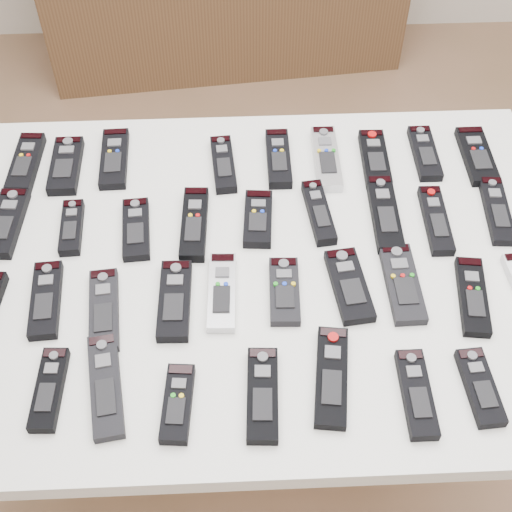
{
  "coord_description": "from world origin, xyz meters",
  "views": [
    {
      "loc": [
        -0.12,
        -0.86,
        1.87
      ],
      "look_at": [
        -0.08,
        0.01,
        0.8
      ],
      "focal_mm": 50.0,
      "sensor_mm": 36.0,
      "label": 1
    }
  ],
  "objects_px": {
    "remote_0": "(26,163)",
    "remote_25": "(402,284)",
    "remote_30": "(106,386)",
    "remote_26": "(473,296)",
    "remote_22": "(222,292)",
    "remote_24": "(349,286)",
    "remote_10": "(72,227)",
    "remote_12": "(194,224)",
    "table": "(256,280)",
    "remote_14": "(319,212)",
    "remote_1": "(66,166)",
    "remote_32": "(262,395)",
    "remote_8": "(477,156)",
    "remote_16": "(436,220)",
    "remote_21": "(175,300)",
    "remote_20": "(104,310)",
    "remote_7": "(425,153)",
    "remote_19": "(46,300)",
    "remote_23": "(284,291)",
    "remote_5": "(326,159)",
    "remote_35": "(480,387)",
    "remote_6": "(375,159)",
    "remote_9": "(6,223)",
    "remote_11": "(136,229)",
    "remote_4": "(278,158)",
    "remote_29": "(49,389)",
    "remote_31": "(178,404)",
    "remote_34": "(417,394)",
    "remote_17": "(497,211)",
    "remote_15": "(385,214)",
    "remote_2": "(114,159)",
    "remote_3": "(223,164)"
  },
  "relations": [
    {
      "from": "remote_10",
      "to": "remote_12",
      "type": "distance_m",
      "value": 0.25
    },
    {
      "from": "remote_16",
      "to": "remote_24",
      "type": "bearing_deg",
      "value": -140.18
    },
    {
      "from": "remote_9",
      "to": "remote_23",
      "type": "relative_size",
      "value": 1.17
    },
    {
      "from": "remote_21",
      "to": "remote_24",
      "type": "distance_m",
      "value": 0.33
    },
    {
      "from": "remote_16",
      "to": "remote_31",
      "type": "relative_size",
      "value": 1.25
    },
    {
      "from": "remote_7",
      "to": "remote_35",
      "type": "distance_m",
      "value": 0.58
    },
    {
      "from": "remote_21",
      "to": "remote_31",
      "type": "bearing_deg",
      "value": -85.55
    },
    {
      "from": "remote_4",
      "to": "remote_25",
      "type": "distance_m",
      "value": 0.41
    },
    {
      "from": "remote_8",
      "to": "remote_23",
      "type": "distance_m",
      "value": 0.57
    },
    {
      "from": "remote_30",
      "to": "remote_26",
      "type": "bearing_deg",
      "value": 4.58
    },
    {
      "from": "remote_16",
      "to": "remote_21",
      "type": "xyz_separation_m",
      "value": [
        -0.53,
        -0.18,
        0.0
      ]
    },
    {
      "from": "remote_34",
      "to": "remote_25",
      "type": "bearing_deg",
      "value": 85.91
    },
    {
      "from": "table",
      "to": "remote_16",
      "type": "xyz_separation_m",
      "value": [
        0.37,
        0.09,
        0.07
      ]
    },
    {
      "from": "remote_30",
      "to": "remote_8",
      "type": "bearing_deg",
      "value": 26.17
    },
    {
      "from": "remote_1",
      "to": "remote_4",
      "type": "bearing_deg",
      "value": 0.29
    },
    {
      "from": "remote_7",
      "to": "remote_19",
      "type": "height_order",
      "value": "same"
    },
    {
      "from": "remote_24",
      "to": "remote_12",
      "type": "bearing_deg",
      "value": 143.39
    },
    {
      "from": "remote_29",
      "to": "remote_31",
      "type": "relative_size",
      "value": 1.09
    },
    {
      "from": "remote_0",
      "to": "remote_25",
      "type": "xyz_separation_m",
      "value": [
        0.77,
        -0.36,
        -0.0
      ]
    },
    {
      "from": "remote_2",
      "to": "remote_35",
      "type": "xyz_separation_m",
      "value": [
        0.67,
        -0.6,
        0.0
      ]
    },
    {
      "from": "remote_5",
      "to": "remote_15",
      "type": "bearing_deg",
      "value": -58.36
    },
    {
      "from": "remote_35",
      "to": "remote_31",
      "type": "bearing_deg",
      "value": 177.06
    },
    {
      "from": "table",
      "to": "remote_14",
      "type": "distance_m",
      "value": 0.19
    },
    {
      "from": "remote_19",
      "to": "remote_21",
      "type": "relative_size",
      "value": 0.97
    },
    {
      "from": "remote_20",
      "to": "remote_24",
      "type": "xyz_separation_m",
      "value": [
        0.46,
        0.04,
        0.0
      ]
    },
    {
      "from": "remote_19",
      "to": "remote_9",
      "type": "bearing_deg",
      "value": 115.12
    },
    {
      "from": "remote_0",
      "to": "remote_10",
      "type": "bearing_deg",
      "value": -54.42
    },
    {
      "from": "remote_30",
      "to": "remote_11",
      "type": "bearing_deg",
      "value": 76.46
    },
    {
      "from": "remote_9",
      "to": "remote_34",
      "type": "height_order",
      "value": "same"
    },
    {
      "from": "remote_5",
      "to": "remote_35",
      "type": "xyz_separation_m",
      "value": [
        0.2,
        -0.57,
        -0.0
      ]
    },
    {
      "from": "remote_24",
      "to": "remote_32",
      "type": "height_order",
      "value": "same"
    },
    {
      "from": "remote_8",
      "to": "remote_32",
      "type": "relative_size",
      "value": 1.0
    },
    {
      "from": "remote_1",
      "to": "remote_32",
      "type": "distance_m",
      "value": 0.7
    },
    {
      "from": "remote_6",
      "to": "remote_21",
      "type": "bearing_deg",
      "value": -138.23
    },
    {
      "from": "remote_22",
      "to": "remote_24",
      "type": "bearing_deg",
      "value": 3.13
    },
    {
      "from": "remote_17",
      "to": "remote_8",
      "type": "bearing_deg",
      "value": 95.0
    },
    {
      "from": "remote_24",
      "to": "remote_20",
      "type": "bearing_deg",
      "value": 177.54
    },
    {
      "from": "remote_2",
      "to": "remote_9",
      "type": "relative_size",
      "value": 1.02
    },
    {
      "from": "remote_0",
      "to": "remote_4",
      "type": "relative_size",
      "value": 1.02
    },
    {
      "from": "remote_12",
      "to": "remote_16",
      "type": "bearing_deg",
      "value": 1.48
    },
    {
      "from": "remote_11",
      "to": "remote_24",
      "type": "relative_size",
      "value": 0.93
    },
    {
      "from": "remote_10",
      "to": "remote_16",
      "type": "height_order",
      "value": "same"
    },
    {
      "from": "remote_24",
      "to": "remote_8",
      "type": "bearing_deg",
      "value": 39.58
    },
    {
      "from": "remote_6",
      "to": "remote_8",
      "type": "xyz_separation_m",
      "value": [
        0.23,
        0.0,
        -0.0
      ]
    },
    {
      "from": "remote_25",
      "to": "remote_35",
      "type": "bearing_deg",
      "value": -68.43
    },
    {
      "from": "remote_12",
      "to": "remote_23",
      "type": "bearing_deg",
      "value": -42.96
    },
    {
      "from": "remote_12",
      "to": "remote_14",
      "type": "bearing_deg",
      "value": 7.24
    },
    {
      "from": "remote_1",
      "to": "remote_20",
      "type": "bearing_deg",
      "value": -73.07
    },
    {
      "from": "remote_3",
      "to": "remote_35",
      "type": "height_order",
      "value": "same"
    },
    {
      "from": "remote_4",
      "to": "remote_8",
      "type": "distance_m",
      "value": 0.44
    }
  ]
}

